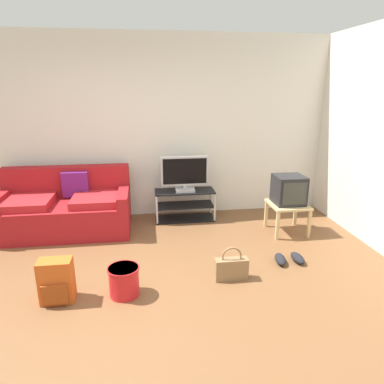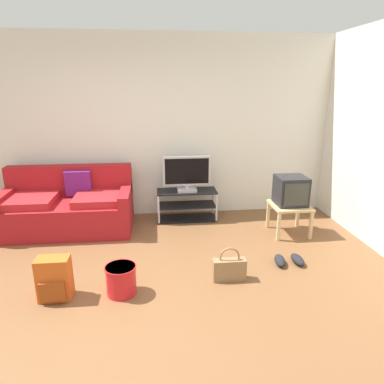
% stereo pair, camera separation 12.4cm
% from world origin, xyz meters
% --- Properties ---
extents(ground_plane, '(9.00, 9.80, 0.02)m').
position_xyz_m(ground_plane, '(0.00, 0.00, -0.01)').
color(ground_plane, brown).
extents(wall_back, '(9.00, 0.10, 2.70)m').
position_xyz_m(wall_back, '(0.00, 2.45, 1.35)').
color(wall_back, silver).
rests_on(wall_back, ground_plane).
extents(couch, '(1.77, 0.89, 0.86)m').
position_xyz_m(couch, '(-0.92, 1.89, 0.32)').
color(couch, maroon).
rests_on(couch, ground_plane).
extents(tv_stand, '(0.89, 0.37, 0.46)m').
position_xyz_m(tv_stand, '(0.77, 2.09, 0.23)').
color(tv_stand, black).
rests_on(tv_stand, ground_plane).
extents(flat_tv, '(0.70, 0.22, 0.53)m').
position_xyz_m(flat_tv, '(0.77, 2.07, 0.72)').
color(flat_tv, '#B2B2B7').
rests_on(flat_tv, tv_stand).
extents(side_table, '(0.50, 0.50, 0.42)m').
position_xyz_m(side_table, '(2.12, 1.42, 0.35)').
color(side_table, tan).
rests_on(side_table, ground_plane).
extents(crt_tv, '(0.39, 0.38, 0.39)m').
position_xyz_m(crt_tv, '(2.12, 1.44, 0.61)').
color(crt_tv, '#232326').
rests_on(crt_tv, side_table).
extents(backpack, '(0.31, 0.26, 0.43)m').
position_xyz_m(backpack, '(-0.66, 0.16, 0.21)').
color(backpack, '#CC561E').
rests_on(backpack, ground_plane).
extents(handbag, '(0.35, 0.11, 0.37)m').
position_xyz_m(handbag, '(1.06, 0.32, 0.13)').
color(handbag, olive).
rests_on(handbag, ground_plane).
extents(cleaning_bucket, '(0.31, 0.31, 0.30)m').
position_xyz_m(cleaning_bucket, '(-0.05, 0.18, 0.16)').
color(cleaning_bucket, red).
rests_on(cleaning_bucket, ground_plane).
extents(sneakers_pair, '(0.35, 0.28, 0.09)m').
position_xyz_m(sneakers_pair, '(1.81, 0.58, 0.04)').
color(sneakers_pair, black).
rests_on(sneakers_pair, ground_plane).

